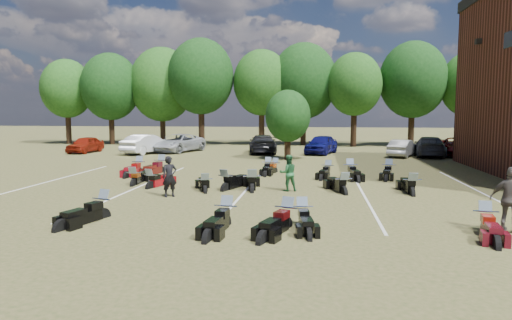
% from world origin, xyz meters
% --- Properties ---
extents(ground, '(160.00, 160.00, 0.00)m').
position_xyz_m(ground, '(0.00, 0.00, 0.00)').
color(ground, brown).
rests_on(ground, ground).
extents(car_0, '(1.78, 4.02, 1.34)m').
position_xyz_m(car_0, '(-18.99, 18.77, 0.67)').
color(car_0, maroon).
rests_on(car_0, ground).
extents(car_1, '(3.05, 5.01, 1.56)m').
position_xyz_m(car_1, '(-13.59, 18.56, 0.78)').
color(car_1, silver).
rests_on(car_1, ground).
extents(car_2, '(4.06, 5.97, 1.52)m').
position_xyz_m(car_2, '(-11.54, 20.38, 0.76)').
color(car_2, '#999CA2').
rests_on(car_2, ground).
extents(car_3, '(2.95, 5.50, 1.52)m').
position_xyz_m(car_3, '(-4.34, 20.21, 0.76)').
color(car_3, black).
rests_on(car_3, ground).
extents(car_4, '(3.04, 4.83, 1.53)m').
position_xyz_m(car_4, '(0.42, 20.23, 0.77)').
color(car_4, '#0B0C53').
rests_on(car_4, ground).
extents(car_5, '(2.83, 4.15, 1.30)m').
position_xyz_m(car_5, '(6.49, 18.76, 0.65)').
color(car_5, '#A2A39E').
rests_on(car_5, ground).
extents(car_6, '(3.20, 5.34, 1.39)m').
position_xyz_m(car_6, '(10.70, 19.96, 0.69)').
color(car_6, '#4F0405').
rests_on(car_6, ground).
extents(car_7, '(2.80, 5.44, 1.51)m').
position_xyz_m(car_7, '(8.55, 19.23, 0.75)').
color(car_7, '#343539').
rests_on(car_7, ground).
extents(person_black, '(0.72, 0.66, 1.65)m').
position_xyz_m(person_black, '(-5.82, 0.81, 0.83)').
color(person_black, black).
rests_on(person_black, ground).
extents(person_green, '(0.91, 0.80, 1.58)m').
position_xyz_m(person_green, '(-1.17, 2.77, 0.79)').
color(person_green, '#225C30').
rests_on(person_green, ground).
extents(person_grey, '(1.19, 0.97, 1.89)m').
position_xyz_m(person_grey, '(5.54, -3.15, 0.95)').
color(person_grey, '#5A524D').
rests_on(person_grey, ground).
extents(motorcycle_1, '(1.36, 2.43, 1.29)m').
position_xyz_m(motorcycle_1, '(-6.82, -3.06, 0.00)').
color(motorcycle_1, black).
rests_on(motorcycle_1, ground).
extents(motorcycle_3, '(0.96, 2.36, 1.28)m').
position_xyz_m(motorcycle_3, '(-2.64, -3.55, 0.00)').
color(motorcycle_3, black).
rests_on(motorcycle_3, ground).
extents(motorcycle_4, '(0.98, 2.19, 1.18)m').
position_xyz_m(motorcycle_4, '(-0.37, -3.09, 0.00)').
color(motorcycle_4, black).
rests_on(motorcycle_4, ground).
extents(motorcycle_5, '(1.42, 2.42, 1.29)m').
position_xyz_m(motorcycle_5, '(-0.82, -3.54, 0.00)').
color(motorcycle_5, black).
rests_on(motorcycle_5, ground).
extents(motorcycle_6, '(1.05, 2.29, 1.23)m').
position_xyz_m(motorcycle_6, '(4.86, -3.21, 0.00)').
color(motorcycle_6, '#500B16').
rests_on(motorcycle_6, ground).
extents(motorcycle_7, '(1.26, 2.33, 1.24)m').
position_xyz_m(motorcycle_7, '(-7.33, 2.65, 0.00)').
color(motorcycle_7, maroon).
rests_on(motorcycle_7, ground).
extents(motorcycle_8, '(0.80, 2.24, 1.24)m').
position_xyz_m(motorcycle_8, '(-8.39, 3.26, 0.00)').
color(motorcycle_8, black).
rests_on(motorcycle_8, ground).
extents(motorcycle_9, '(1.52, 2.49, 1.32)m').
position_xyz_m(motorcycle_9, '(-3.88, 2.52, 0.00)').
color(motorcycle_9, black).
rests_on(motorcycle_9, ground).
extents(motorcycle_10, '(1.33, 2.21, 1.17)m').
position_xyz_m(motorcycle_10, '(-4.65, 1.92, 0.00)').
color(motorcycle_10, black).
rests_on(motorcycle_10, ground).
extents(motorcycle_11, '(1.15, 2.57, 1.38)m').
position_xyz_m(motorcycle_11, '(-2.68, 2.37, 0.00)').
color(motorcycle_11, black).
rests_on(motorcycle_11, ground).
extents(motorcycle_12, '(1.41, 2.45, 1.30)m').
position_xyz_m(motorcycle_12, '(1.18, 2.35, 0.00)').
color(motorcycle_12, black).
rests_on(motorcycle_12, ground).
extents(motorcycle_13, '(0.79, 2.38, 1.32)m').
position_xyz_m(motorcycle_13, '(3.96, 2.42, 0.00)').
color(motorcycle_13, black).
rests_on(motorcycle_13, ground).
extents(motorcycle_14, '(1.10, 2.59, 1.40)m').
position_xyz_m(motorcycle_14, '(-8.64, 7.77, 0.00)').
color(motorcycle_14, '#4A0E0A').
rests_on(motorcycle_14, ground).
extents(motorcycle_15, '(0.78, 2.41, 1.34)m').
position_xyz_m(motorcycle_15, '(-9.72, 7.23, 0.00)').
color(motorcycle_15, maroon).
rests_on(motorcycle_15, ground).
extents(motorcycle_16, '(0.72, 2.18, 1.21)m').
position_xyz_m(motorcycle_16, '(-2.65, 8.53, 0.00)').
color(motorcycle_16, black).
rests_on(motorcycle_16, ground).
extents(motorcycle_17, '(1.19, 2.15, 1.14)m').
position_xyz_m(motorcycle_17, '(-2.27, 8.62, 0.00)').
color(motorcycle_17, black).
rests_on(motorcycle_17, ground).
extents(motorcycle_18, '(1.15, 2.24, 1.19)m').
position_xyz_m(motorcycle_18, '(0.65, 7.53, 0.00)').
color(motorcycle_18, black).
rests_on(motorcycle_18, ground).
extents(motorcycle_19, '(1.22, 2.42, 1.29)m').
position_xyz_m(motorcycle_19, '(3.83, 7.79, 0.00)').
color(motorcycle_19, black).
rests_on(motorcycle_19, ground).
extents(motorcycle_20, '(1.09, 2.48, 1.34)m').
position_xyz_m(motorcycle_20, '(1.81, 7.36, 0.00)').
color(motorcycle_20, black).
rests_on(motorcycle_20, ground).
extents(tree_line, '(56.00, 6.00, 9.79)m').
position_xyz_m(tree_line, '(-1.00, 29.00, 6.31)').
color(tree_line, black).
rests_on(tree_line, ground).
extents(young_tree_midfield, '(3.20, 3.20, 4.70)m').
position_xyz_m(young_tree_midfield, '(-2.00, 15.50, 3.09)').
color(young_tree_midfield, black).
rests_on(young_tree_midfield, ground).
extents(parking_lines, '(20.10, 14.00, 0.01)m').
position_xyz_m(parking_lines, '(-3.00, 3.00, 0.01)').
color(parking_lines, silver).
rests_on(parking_lines, ground).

